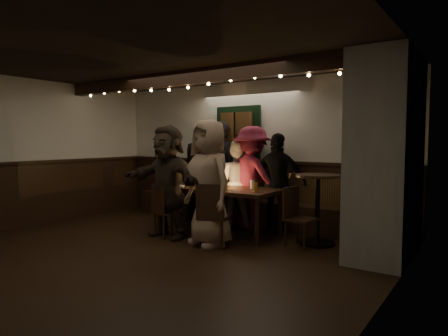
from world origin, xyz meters
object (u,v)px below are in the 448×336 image
Objects in this scene: chair_end at (296,213)px; person_c at (237,183)px; person_f at (168,181)px; high_top at (318,200)px; chair_near_left at (163,208)px; dining_table at (217,191)px; person_a at (197,181)px; person_e at (278,182)px; person_g at (209,183)px; person_d at (252,177)px; person_b at (222,172)px; chair_near_right at (213,212)px.

chair_end is 0.56× the size of person_c.
person_f is (-1.86, -0.67, 0.40)m from chair_end.
chair_end is 0.38m from high_top.
chair_near_left is at bearing -155.41° from high_top.
person_f reaches higher than person_c.
chair_end is at bearing 145.15° from person_c.
person_c is at bearing 70.75° from chair_near_left.
person_a is at bearing 145.47° from dining_table.
person_c is 0.93× the size of person_e.
chair_end is 0.83× the size of high_top.
chair_end is at bearing 50.20° from person_g.
chair_near_left is 0.47× the size of person_d.
person_g is at bearing 103.95° from person_d.
high_top is at bearing 177.81° from person_b.
chair_near_right is 0.49× the size of person_b.
chair_near_right is 0.52× the size of person_f.
person_f is at bearing 174.32° from chair_near_right.
person_f is at bearing 102.63° from person_a.
chair_near_right is at bearing 99.79° from person_c.
chair_end is (0.93, 0.76, -0.04)m from chair_near_right.
person_e is at bearing 153.94° from high_top.
high_top is 2.17m from person_b.
person_e is at bearing 90.31° from person_g.
person_b is at bearing 88.07° from chair_near_left.
person_e is at bearing -168.48° from person_d.
chair_end is 0.99m from person_e.
chair_near_right is at bearing -2.87° from chair_near_left.
high_top is at bearing 41.94° from chair_near_right.
person_d is (-1.35, 0.41, 0.23)m from high_top.
person_g is (0.39, -1.35, 0.15)m from person_c.
chair_near_left is at bearing 60.88° from person_c.
person_b reaches higher than chair_end.
chair_end is at bearing -128.86° from high_top.
person_b reaches higher than person_d.
dining_table is 1.66m from high_top.
dining_table is at bearing 57.02° from chair_near_left.
person_c is (-1.44, 0.67, 0.28)m from chair_end.
person_b reaches higher than high_top.
person_a is (-2.35, 0.68, 0.27)m from chair_end.
chair_near_left is 1.93m from person_e.
person_c is 0.87× the size of person_f.
chair_near_left is 0.45× the size of person_b.
dining_table is 1.44m from chair_end.
chair_near_right is 0.60× the size of person_c.
person_g reaches higher than high_top.
high_top is 0.63× the size of person_e.
person_g reaches higher than dining_table.
high_top is at bearing 146.26° from person_e.
person_e is (0.29, 1.44, 0.30)m from chair_near_right.
person_b is 1.14× the size of person_e.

